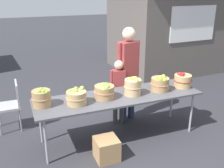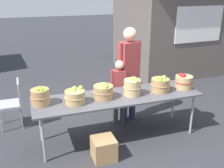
{
  "view_description": "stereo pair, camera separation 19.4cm",
  "coord_description": "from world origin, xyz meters",
  "px_view_note": "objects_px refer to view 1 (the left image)",
  "views": [
    {
      "loc": [
        -1.52,
        -3.56,
        2.39
      ],
      "look_at": [
        0.0,
        0.3,
        0.85
      ],
      "focal_mm": 41.97,
      "sensor_mm": 36.0,
      "label": 1
    },
    {
      "loc": [
        -1.34,
        -3.63,
        2.39
      ],
      "look_at": [
        0.0,
        0.3,
        0.85
      ],
      "focal_mm": 41.97,
      "sensor_mm": 36.0,
      "label": 2
    }
  ],
  "objects_px": {
    "apple_basket_green_2": "(105,92)",
    "apple_basket_red_0": "(182,80)",
    "apple_basket_green_4": "(160,84)",
    "produce_crate": "(107,149)",
    "apple_basket_green_1": "(76,97)",
    "folding_chair": "(12,102)",
    "apple_basket_green_3": "(133,87)",
    "vendor_adult": "(128,67)",
    "child_customer": "(119,87)",
    "market_table": "(119,98)",
    "apple_basket_green_0": "(42,98)"
  },
  "relations": [
    {
      "from": "apple_basket_green_1",
      "to": "apple_basket_green_2",
      "type": "xyz_separation_m",
      "value": [
        0.46,
        0.04,
        0.0
      ]
    },
    {
      "from": "apple_basket_green_3",
      "to": "folding_chair",
      "type": "relative_size",
      "value": 0.37
    },
    {
      "from": "market_table",
      "to": "vendor_adult",
      "type": "xyz_separation_m",
      "value": [
        0.41,
        0.55,
        0.32
      ]
    },
    {
      "from": "apple_basket_green_0",
      "to": "apple_basket_green_2",
      "type": "distance_m",
      "value": 0.95
    },
    {
      "from": "apple_basket_green_3",
      "to": "child_customer",
      "type": "height_order",
      "value": "child_customer"
    },
    {
      "from": "apple_basket_green_0",
      "to": "folding_chair",
      "type": "bearing_deg",
      "value": 115.76
    },
    {
      "from": "apple_basket_green_0",
      "to": "apple_basket_red_0",
      "type": "height_order",
      "value": "apple_basket_green_0"
    },
    {
      "from": "apple_basket_green_1",
      "to": "folding_chair",
      "type": "height_order",
      "value": "apple_basket_green_1"
    },
    {
      "from": "apple_basket_red_0",
      "to": "vendor_adult",
      "type": "relative_size",
      "value": 0.18
    },
    {
      "from": "apple_basket_green_0",
      "to": "apple_basket_green_4",
      "type": "height_order",
      "value": "apple_basket_green_0"
    },
    {
      "from": "apple_basket_green_3",
      "to": "folding_chair",
      "type": "xyz_separation_m",
      "value": [
        -1.85,
        0.98,
        -0.38
      ]
    },
    {
      "from": "apple_basket_green_1",
      "to": "child_customer",
      "type": "relative_size",
      "value": 0.27
    },
    {
      "from": "apple_basket_green_0",
      "to": "apple_basket_red_0",
      "type": "bearing_deg",
      "value": -2.08
    },
    {
      "from": "apple_basket_green_4",
      "to": "vendor_adult",
      "type": "distance_m",
      "value": 0.69
    },
    {
      "from": "vendor_adult",
      "to": "produce_crate",
      "type": "bearing_deg",
      "value": 43.97
    },
    {
      "from": "market_table",
      "to": "vendor_adult",
      "type": "height_order",
      "value": "vendor_adult"
    },
    {
      "from": "apple_basket_green_0",
      "to": "apple_basket_red_0",
      "type": "distance_m",
      "value": 2.38
    },
    {
      "from": "apple_basket_green_2",
      "to": "apple_basket_green_4",
      "type": "xyz_separation_m",
      "value": [
        0.98,
        -0.03,
        0.01
      ]
    },
    {
      "from": "apple_basket_green_0",
      "to": "apple_basket_green_3",
      "type": "height_order",
      "value": "apple_basket_green_3"
    },
    {
      "from": "apple_basket_green_2",
      "to": "child_customer",
      "type": "xyz_separation_m",
      "value": [
        0.44,
        0.48,
        -0.16
      ]
    },
    {
      "from": "apple_basket_green_2",
      "to": "apple_basket_red_0",
      "type": "relative_size",
      "value": 1.05
    },
    {
      "from": "market_table",
      "to": "apple_basket_green_2",
      "type": "relative_size",
      "value": 8.22
    },
    {
      "from": "apple_basket_green_2",
      "to": "apple_basket_green_3",
      "type": "relative_size",
      "value": 1.03
    },
    {
      "from": "child_customer",
      "to": "produce_crate",
      "type": "distance_m",
      "value": 1.26
    },
    {
      "from": "apple_basket_green_2",
      "to": "child_customer",
      "type": "bearing_deg",
      "value": 47.24
    },
    {
      "from": "apple_basket_green_4",
      "to": "produce_crate",
      "type": "relative_size",
      "value": 0.96
    },
    {
      "from": "market_table",
      "to": "apple_basket_green_0",
      "type": "bearing_deg",
      "value": 177.12
    },
    {
      "from": "apple_basket_green_3",
      "to": "apple_basket_red_0",
      "type": "relative_size",
      "value": 1.01
    },
    {
      "from": "apple_basket_green_4",
      "to": "vendor_adult",
      "type": "relative_size",
      "value": 0.18
    },
    {
      "from": "vendor_adult",
      "to": "folding_chair",
      "type": "bearing_deg",
      "value": -19.41
    },
    {
      "from": "apple_basket_green_1",
      "to": "folding_chair",
      "type": "xyz_separation_m",
      "value": [
        -0.92,
        1.0,
        -0.35
      ]
    },
    {
      "from": "apple_basket_green_0",
      "to": "apple_basket_green_4",
      "type": "relative_size",
      "value": 0.92
    },
    {
      "from": "apple_basket_red_0",
      "to": "child_customer",
      "type": "bearing_deg",
      "value": 153.22
    },
    {
      "from": "apple_basket_green_0",
      "to": "child_customer",
      "type": "relative_size",
      "value": 0.25
    },
    {
      "from": "produce_crate",
      "to": "apple_basket_green_1",
      "type": "bearing_deg",
      "value": 123.97
    },
    {
      "from": "vendor_adult",
      "to": "produce_crate",
      "type": "relative_size",
      "value": 5.27
    },
    {
      "from": "apple_basket_green_3",
      "to": "apple_basket_green_2",
      "type": "bearing_deg",
      "value": 176.68
    },
    {
      "from": "apple_basket_red_0",
      "to": "folding_chair",
      "type": "distance_m",
      "value": 3.0
    },
    {
      "from": "apple_basket_green_0",
      "to": "apple_basket_green_2",
      "type": "relative_size",
      "value": 0.89
    },
    {
      "from": "apple_basket_green_0",
      "to": "apple_basket_green_1",
      "type": "bearing_deg",
      "value": -12.33
    },
    {
      "from": "folding_chair",
      "to": "apple_basket_green_2",
      "type": "bearing_deg",
      "value": 54.69
    },
    {
      "from": "vendor_adult",
      "to": "folding_chair",
      "type": "xyz_separation_m",
      "value": [
        -2.04,
        0.4,
        -0.52
      ]
    },
    {
      "from": "apple_basket_green_2",
      "to": "apple_basket_red_0",
      "type": "xyz_separation_m",
      "value": [
        1.43,
        -0.02,
        0.01
      ]
    },
    {
      "from": "apple_basket_green_2",
      "to": "folding_chair",
      "type": "xyz_separation_m",
      "value": [
        -1.38,
        0.96,
        -0.35
      ]
    },
    {
      "from": "market_table",
      "to": "child_customer",
      "type": "height_order",
      "value": "child_customer"
    },
    {
      "from": "apple_basket_green_1",
      "to": "folding_chair",
      "type": "relative_size",
      "value": 0.37
    },
    {
      "from": "apple_basket_green_2",
      "to": "apple_basket_green_3",
      "type": "bearing_deg",
      "value": -3.32
    },
    {
      "from": "apple_basket_green_2",
      "to": "apple_basket_green_4",
      "type": "bearing_deg",
      "value": -1.73
    },
    {
      "from": "apple_basket_green_3",
      "to": "vendor_adult",
      "type": "xyz_separation_m",
      "value": [
        0.18,
        0.59,
        0.14
      ]
    },
    {
      "from": "apple_basket_green_1",
      "to": "apple_basket_red_0",
      "type": "xyz_separation_m",
      "value": [
        1.89,
        0.02,
        0.01
      ]
    }
  ]
}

